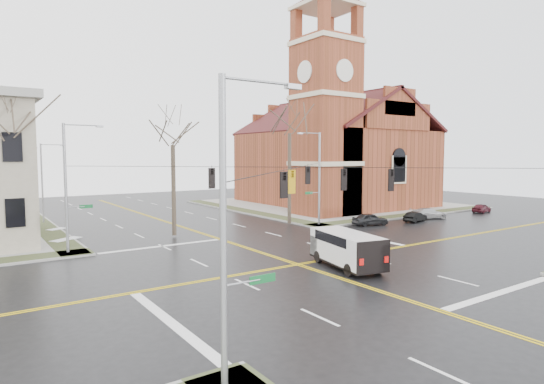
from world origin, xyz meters
TOP-DOWN VIEW (x-y plane):
  - ground at (0.00, 0.00)m, footprint 120.00×120.00m
  - sidewalks at (0.00, 0.00)m, footprint 80.00×80.00m
  - road_markings at (0.00, 0.00)m, footprint 100.00×100.00m
  - church at (24.76, 24.78)m, footprint 24.28×27.48m
  - signal_pole_ne at (11.32, 11.50)m, footprint 2.75×0.22m
  - signal_pole_nw at (-11.32, 11.50)m, footprint 2.75×0.22m
  - signal_pole_sw at (-11.32, -11.50)m, footprint 2.75×0.22m
  - span_wires at (0.00, 0.00)m, footprint 23.02×23.02m
  - traffic_signals at (-0.00, -0.67)m, footprint 8.21×8.26m
  - streetlight_north_a at (-10.65, 28.00)m, footprint 2.30×0.20m
  - streetlight_north_b at (-10.65, 48.00)m, footprint 2.30×0.20m
  - cargo_van at (2.05, -2.11)m, footprint 3.36×6.04m
  - parked_car_a at (15.77, 8.75)m, footprint 3.87×2.24m
  - parked_car_b at (21.41, 7.75)m, footprint 3.35×1.72m
  - parked_car_c at (24.64, 8.48)m, footprint 4.34×2.79m
  - parked_car_d at (34.38, 8.19)m, footprint 3.46×1.89m
  - tree_nw_far at (-14.63, 13.24)m, footprint 4.00×4.00m
  - tree_nw_near at (-2.70, 13.70)m, footprint 4.00×4.00m
  - tree_ne at (9.41, 13.61)m, footprint 4.00×4.00m

SIDE VIEW (x-z plane):
  - ground at x=0.00m, z-range 0.00..0.00m
  - road_markings at x=0.00m, z-range 0.00..0.01m
  - sidewalks at x=0.00m, z-range -0.01..0.16m
  - parked_car_b at x=21.41m, z-range 0.00..1.05m
  - parked_car_d at x=34.38m, z-range 0.00..1.12m
  - parked_car_c at x=24.64m, z-range 0.00..1.17m
  - parked_car_a at x=15.77m, z-range 0.00..1.24m
  - cargo_van at x=2.05m, z-range 0.20..2.37m
  - streetlight_north_a at x=-10.65m, z-range 0.47..8.47m
  - streetlight_north_b at x=-10.65m, z-range 0.47..8.47m
  - signal_pole_ne at x=11.32m, z-range 0.45..9.45m
  - signal_pole_nw at x=-11.32m, z-range 0.45..9.45m
  - signal_pole_sw at x=-11.32m, z-range 0.45..9.45m
  - traffic_signals at x=0.00m, z-range 4.80..6.10m
  - span_wires at x=0.00m, z-range 6.18..6.22m
  - tree_nw_near at x=-2.70m, z-range 2.56..14.02m
  - church at x=24.76m, z-range -5.32..22.18m
  - tree_nw_far at x=-14.63m, z-range 2.67..14.65m
  - tree_ne at x=9.41m, z-range 2.98..16.40m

